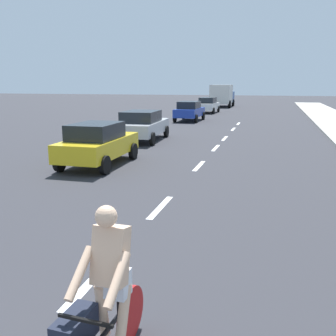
# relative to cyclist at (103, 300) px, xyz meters

# --- Properties ---
(ground_plane) EXTENTS (160.00, 160.00, 0.00)m
(ground_plane) POSITION_rel_cyclist_xyz_m (-0.99, 16.58, -0.83)
(ground_plane) COLOR #2D2D33
(lane_stripe_1) EXTENTS (0.16, 1.80, 0.01)m
(lane_stripe_1) POSITION_rel_cyclist_xyz_m (-0.99, 1.69, -0.83)
(lane_stripe_1) COLOR white
(lane_stripe_1) RESTS_ON ground
(lane_stripe_2) EXTENTS (0.16, 1.80, 0.01)m
(lane_stripe_2) POSITION_rel_cyclist_xyz_m (-0.99, 5.34, -0.83)
(lane_stripe_2) COLOR white
(lane_stripe_2) RESTS_ON ground
(lane_stripe_3) EXTENTS (0.16, 1.80, 0.01)m
(lane_stripe_3) POSITION_rel_cyclist_xyz_m (-0.99, 10.29, -0.83)
(lane_stripe_3) COLOR white
(lane_stripe_3) RESTS_ON ground
(lane_stripe_4) EXTENTS (0.16, 1.80, 0.01)m
(lane_stripe_4) POSITION_rel_cyclist_xyz_m (-0.99, 14.41, -0.83)
(lane_stripe_4) COLOR white
(lane_stripe_4) RESTS_ON ground
(lane_stripe_5) EXTENTS (0.16, 1.80, 0.01)m
(lane_stripe_5) POSITION_rel_cyclist_xyz_m (-0.99, 17.70, -0.83)
(lane_stripe_5) COLOR white
(lane_stripe_5) RESTS_ON ground
(lane_stripe_6) EXTENTS (0.16, 1.80, 0.01)m
(lane_stripe_6) POSITION_rel_cyclist_xyz_m (-0.99, 22.19, -0.83)
(lane_stripe_6) COLOR white
(lane_stripe_6) RESTS_ON ground
(lane_stripe_7) EXTENTS (0.16, 1.80, 0.01)m
(lane_stripe_7) POSITION_rel_cyclist_xyz_m (-0.99, 25.86, -0.83)
(lane_stripe_7) COLOR white
(lane_stripe_7) RESTS_ON ground
(cyclist) EXTENTS (0.63, 1.71, 1.82)m
(cyclist) POSITION_rel_cyclist_xyz_m (0.00, 0.00, 0.00)
(cyclist) COLOR black
(cyclist) RESTS_ON ground
(parked_car_yellow) EXTENTS (1.91, 4.04, 1.57)m
(parked_car_yellow) POSITION_rel_cyclist_xyz_m (-4.61, 9.44, 0.01)
(parked_car_yellow) COLOR gold
(parked_car_yellow) RESTS_ON ground
(parked_car_silver) EXTENTS (2.25, 4.58, 1.57)m
(parked_car_silver) POSITION_rel_cyclist_xyz_m (-5.12, 15.76, 0.01)
(parked_car_silver) COLOR #B7BABF
(parked_car_silver) RESTS_ON ground
(parked_car_blue) EXTENTS (1.95, 4.09, 1.57)m
(parked_car_blue) POSITION_rel_cyclist_xyz_m (-5.03, 26.96, 0.01)
(parked_car_blue) COLOR #1E389E
(parked_car_blue) RESTS_ON ground
(parked_car_white) EXTENTS (1.98, 4.03, 1.57)m
(parked_car_white) POSITION_rel_cyclist_xyz_m (-5.03, 35.85, 0.01)
(parked_car_white) COLOR white
(parked_car_white) RESTS_ON ground
(delivery_truck) EXTENTS (2.74, 6.27, 2.80)m
(delivery_truck) POSITION_rel_cyclist_xyz_m (-5.06, 46.79, 0.67)
(delivery_truck) COLOR #23478C
(delivery_truck) RESTS_ON ground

